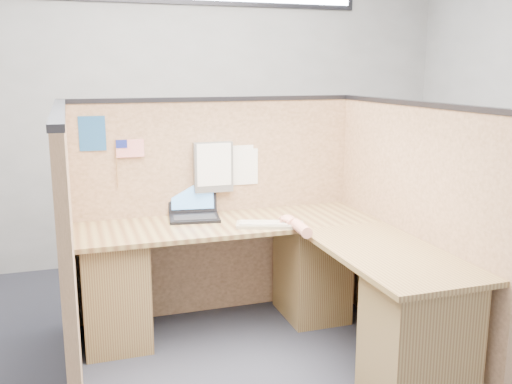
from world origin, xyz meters
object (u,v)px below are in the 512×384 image
object	(u,v)px
laptop	(192,209)
keyboard	(270,224)
mouse	(287,222)
l_desk	(275,288)

from	to	relation	value
laptop	keyboard	distance (m)	0.58
laptop	mouse	world-z (taller)	laptop
l_desk	mouse	xyz separation A→B (m)	(0.15, 0.19, 0.36)
keyboard	l_desk	bearing A→B (deg)	-81.14
l_desk	laptop	xyz separation A→B (m)	(-0.38, 0.60, 0.40)
laptop	mouse	size ratio (longest dim) A/B	3.48
laptop	keyboard	world-z (taller)	laptop
l_desk	mouse	world-z (taller)	mouse
l_desk	laptop	bearing A→B (deg)	122.87
mouse	keyboard	bearing A→B (deg)	172.30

